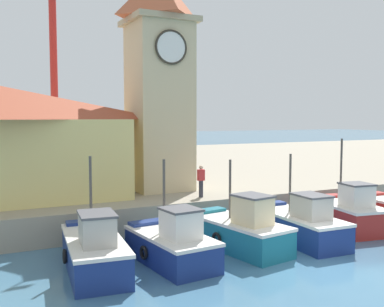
{
  "coord_description": "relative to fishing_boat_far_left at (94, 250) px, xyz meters",
  "views": [
    {
      "loc": [
        -11.31,
        -11.67,
        5.34
      ],
      "look_at": [
        -0.84,
        9.09,
        3.5
      ],
      "focal_mm": 42.0,
      "sensor_mm": 36.0,
      "label": 1
    }
  ],
  "objects": [
    {
      "name": "ground_plane",
      "position": [
        7.46,
        -3.56,
        -0.76
      ],
      "size": [
        300.0,
        300.0,
        0.0
      ],
      "primitive_type": "plane",
      "color": "teal"
    },
    {
      "name": "quay_wharf",
      "position": [
        7.46,
        23.53,
        -0.08
      ],
      "size": [
        120.0,
        40.0,
        1.35
      ],
      "primitive_type": "cube",
      "color": "#9E937F",
      "rests_on": "ground"
    },
    {
      "name": "fishing_boat_far_left",
      "position": [
        0.0,
        0.0,
        0.0
      ],
      "size": [
        2.42,
        5.13,
        3.98
      ],
      "color": "navy",
      "rests_on": "ground"
    },
    {
      "name": "fishing_boat_left_outer",
      "position": [
        2.74,
        -0.5,
        -0.02
      ],
      "size": [
        2.29,
        4.35,
        3.81
      ],
      "color": "navy",
      "rests_on": "ground"
    },
    {
      "name": "fishing_boat_left_inner",
      "position": [
        5.94,
        -0.14,
        0.03
      ],
      "size": [
        2.57,
        4.83,
        3.63
      ],
      "color": "#196B7F",
      "rests_on": "ground"
    },
    {
      "name": "fishing_boat_mid_left",
      "position": [
        8.89,
        -0.24,
        -0.0
      ],
      "size": [
        2.12,
        5.09,
        3.76
      ],
      "color": "navy",
      "rests_on": "ground"
    },
    {
      "name": "fishing_boat_center",
      "position": [
        12.27,
        0.29,
        0.05
      ],
      "size": [
        2.66,
        4.37,
        4.35
      ],
      "color": "#AD2823",
      "rests_on": "ground"
    },
    {
      "name": "clock_tower",
      "position": [
        5.77,
        7.86,
        6.93
      ],
      "size": [
        3.56,
        3.56,
        13.56
      ],
      "color": "beige",
      "rests_on": "quay_wharf"
    },
    {
      "name": "port_crane_near",
      "position": [
        2.32,
        20.63,
        7.38
      ],
      "size": [
        2.0,
        7.27,
        18.47
      ],
      "color": "maroon",
      "rests_on": "quay_wharf"
    },
    {
      "name": "dock_worker_near_tower",
      "position": [
        6.65,
        4.6,
        1.44
      ],
      "size": [
        0.34,
        0.22,
        1.62
      ],
      "color": "#33333D",
      "rests_on": "quay_wharf"
    }
  ]
}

